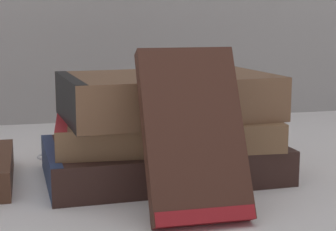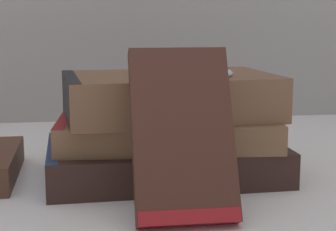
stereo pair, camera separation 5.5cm
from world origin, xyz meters
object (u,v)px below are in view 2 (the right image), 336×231
object	(u,v)px
book_flat_middle	(161,129)
reading_glasses	(85,150)
book_flat_top	(165,96)
book_flat_bottom	(159,160)
pocket_watch	(204,73)
book_leaning_front	(183,140)

from	to	relation	value
book_flat_middle	reading_glasses	world-z (taller)	book_flat_middle
book_flat_middle	book_flat_top	world-z (taller)	book_flat_top
book_flat_middle	book_flat_top	xyz separation A→B (m)	(0.00, -0.01, 0.04)
book_flat_middle	book_flat_bottom	bearing A→B (deg)	-118.50
pocket_watch	book_flat_middle	bearing A→B (deg)	147.36
book_flat_middle	reading_glasses	xyz separation A→B (m)	(-0.08, 0.12, -0.05)
book_flat_top	book_leaning_front	world-z (taller)	book_leaning_front
book_flat_bottom	pocket_watch	size ratio (longest dim) A/B	4.13
book_flat_middle	book_flat_top	distance (m)	0.04
book_flat_bottom	book_flat_top	distance (m)	0.07
book_flat_top	pocket_watch	xyz separation A→B (m)	(0.04, -0.02, 0.03)
pocket_watch	book_leaning_front	bearing A→B (deg)	-111.04
book_flat_middle	book_leaning_front	bearing A→B (deg)	-85.04
reading_glasses	book_leaning_front	bearing A→B (deg)	-92.25
book_leaning_front	book_flat_bottom	bearing A→B (deg)	92.09
book_flat_middle	book_leaning_front	world-z (taller)	book_leaning_front
book_flat_top	pocket_watch	distance (m)	0.05
book_flat_bottom	reading_glasses	xyz separation A→B (m)	(-0.08, 0.12, -0.02)
book_leaning_front	pocket_watch	world-z (taller)	book_leaning_front
book_flat_bottom	book_leaning_front	size ratio (longest dim) A/B	1.75
reading_glasses	book_flat_top	bearing A→B (deg)	-76.82
book_flat_bottom	book_flat_top	xyz separation A→B (m)	(0.01, -0.00, 0.07)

